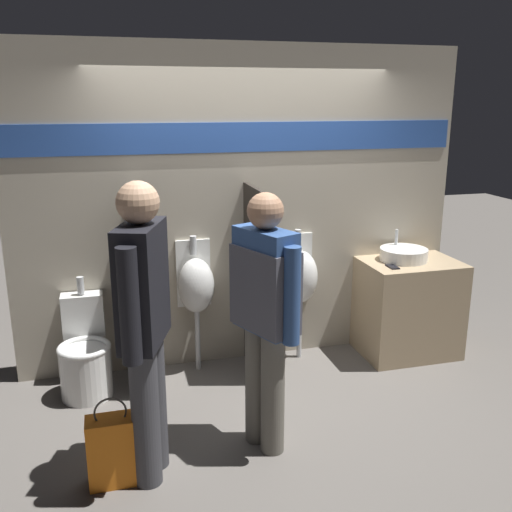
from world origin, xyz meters
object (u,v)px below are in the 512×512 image
object	(u,v)px
urinal_near_counter	(196,285)
toilet	(85,358)
person_in_vest	(265,306)
person_with_lanyard	(144,322)
sink_basin	(404,254)
urinal_far	(300,277)
cell_phone	(392,267)
shopping_bag	(113,450)

from	to	relation	value
urinal_near_counter	toilet	distance (m)	1.04
person_in_vest	person_with_lanyard	world-z (taller)	person_with_lanyard
sink_basin	urinal_far	size ratio (longest dim) A/B	0.36
sink_basin	urinal_near_counter	world-z (taller)	urinal_near_counter
cell_phone	shopping_bag	distance (m)	2.70
urinal_far	shopping_bag	xyz separation A→B (m)	(-1.66, -1.38, -0.53)
cell_phone	toilet	xyz separation A→B (m)	(-2.57, 0.11, -0.58)
urinal_near_counter	toilet	bearing A→B (deg)	-168.39
cell_phone	urinal_far	distance (m)	0.79
urinal_near_counter	toilet	xyz separation A→B (m)	(-0.92, -0.19, -0.46)
cell_phone	toilet	world-z (taller)	toilet
toilet	person_in_vest	world-z (taller)	person_in_vest
urinal_far	toilet	distance (m)	1.90
sink_basin	cell_phone	xyz separation A→B (m)	(-0.20, -0.18, -0.05)
urinal_far	person_with_lanyard	size ratio (longest dim) A/B	0.63
cell_phone	person_with_lanyard	bearing A→B (deg)	-153.98
cell_phone	urinal_near_counter	xyz separation A→B (m)	(-1.65, 0.30, -0.12)
urinal_far	person_with_lanyard	world-z (taller)	person_with_lanyard
person_in_vest	person_with_lanyard	size ratio (longest dim) A/B	0.94
urinal_near_counter	person_in_vest	world-z (taller)	person_in_vest
cell_phone	urinal_near_counter	bearing A→B (deg)	169.83
cell_phone	person_in_vest	world-z (taller)	person_in_vest
urinal_near_counter	cell_phone	bearing A→B (deg)	-10.17
urinal_near_counter	toilet	world-z (taller)	urinal_near_counter
person_in_vest	cell_phone	bearing A→B (deg)	-79.69
person_in_vest	shopping_bag	bearing A→B (deg)	74.67
urinal_far	person_in_vest	xyz separation A→B (m)	(-0.67, -1.24, 0.24)
cell_phone	person_in_vest	size ratio (longest dim) A/B	0.08
person_with_lanyard	cell_phone	bearing A→B (deg)	-44.59
sink_basin	person_with_lanyard	distance (m)	2.67
toilet	person_in_vest	size ratio (longest dim) A/B	0.52
cell_phone	sink_basin	bearing A→B (deg)	41.91
cell_phone	urinal_near_counter	world-z (taller)	urinal_near_counter
urinal_near_counter	shopping_bag	bearing A→B (deg)	-118.17
sink_basin	person_with_lanyard	size ratio (longest dim) A/B	0.23
sink_basin	person_with_lanyard	xyz separation A→B (m)	(-2.36, -1.24, 0.09)
person_in_vest	shopping_bag	size ratio (longest dim) A/B	3.00
urinal_near_counter	person_in_vest	xyz separation A→B (m)	(0.25, -1.24, 0.24)
toilet	person_with_lanyard	xyz separation A→B (m)	(0.41, -1.16, 0.71)
sink_basin	toilet	world-z (taller)	sink_basin
shopping_bag	urinal_far	bearing A→B (deg)	39.82
person_in_vest	urinal_far	bearing A→B (deg)	-52.18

